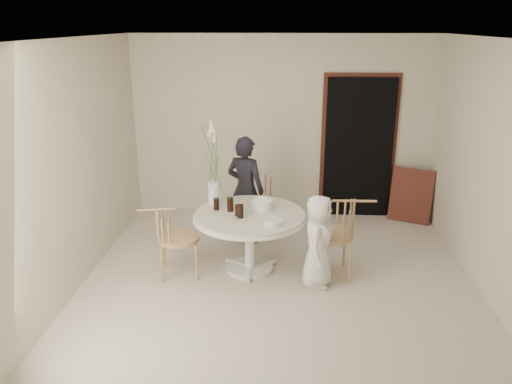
# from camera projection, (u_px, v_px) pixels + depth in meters

# --- Properties ---
(ground) EXTENTS (4.50, 4.50, 0.00)m
(ground) POSITION_uv_depth(u_px,v_px,m) (278.00, 280.00, 5.81)
(ground) COLOR beige
(ground) RESTS_ON ground
(room_shell) EXTENTS (4.50, 4.50, 4.50)m
(room_shell) POSITION_uv_depth(u_px,v_px,m) (281.00, 144.00, 5.28)
(room_shell) COLOR white
(room_shell) RESTS_ON ground
(doorway) EXTENTS (1.00, 0.10, 2.10)m
(doorway) POSITION_uv_depth(u_px,v_px,m) (358.00, 149.00, 7.47)
(doorway) COLOR black
(doorway) RESTS_ON ground
(door_trim) EXTENTS (1.12, 0.03, 2.22)m
(door_trim) POSITION_uv_depth(u_px,v_px,m) (358.00, 144.00, 7.49)
(door_trim) COLOR #5E2C20
(door_trim) RESTS_ON ground
(table) EXTENTS (1.33, 1.33, 0.73)m
(table) POSITION_uv_depth(u_px,v_px,m) (250.00, 222.00, 5.87)
(table) COLOR silver
(table) RESTS_ON ground
(picture_frame) EXTENTS (0.63, 0.41, 0.80)m
(picture_frame) POSITION_uv_depth(u_px,v_px,m) (411.00, 196.00, 7.41)
(picture_frame) COLOR #5E2C20
(picture_frame) RESTS_ON ground
(chair_far) EXTENTS (0.60, 0.62, 0.88)m
(chair_far) POSITION_uv_depth(u_px,v_px,m) (255.00, 193.00, 7.03)
(chair_far) COLOR tan
(chair_far) RESTS_ON ground
(chair_right) EXTENTS (0.59, 0.55, 0.95)m
(chair_right) POSITION_uv_depth(u_px,v_px,m) (342.00, 226.00, 5.75)
(chair_right) COLOR tan
(chair_right) RESTS_ON ground
(chair_left) EXTENTS (0.56, 0.53, 0.85)m
(chair_left) POSITION_uv_depth(u_px,v_px,m) (168.00, 231.00, 5.78)
(chair_left) COLOR tan
(chair_left) RESTS_ON ground
(girl) EXTENTS (0.63, 0.53, 1.46)m
(girl) POSITION_uv_depth(u_px,v_px,m) (245.00, 190.00, 6.65)
(girl) COLOR black
(girl) RESTS_ON ground
(boy) EXTENTS (0.45, 0.59, 1.08)m
(boy) POSITION_uv_depth(u_px,v_px,m) (318.00, 241.00, 5.54)
(boy) COLOR white
(boy) RESTS_ON ground
(birthday_cake) EXTENTS (0.25, 0.25, 0.17)m
(birthday_cake) POSITION_uv_depth(u_px,v_px,m) (262.00, 205.00, 5.93)
(birthday_cake) COLOR white
(birthday_cake) RESTS_ON table
(cola_tumbler_a) EXTENTS (0.08, 0.08, 0.14)m
(cola_tumbler_a) POSITION_uv_depth(u_px,v_px,m) (238.00, 210.00, 5.73)
(cola_tumbler_a) COLOR black
(cola_tumbler_a) RESTS_ON table
(cola_tumbler_b) EXTENTS (0.09, 0.09, 0.16)m
(cola_tumbler_b) POSITION_uv_depth(u_px,v_px,m) (240.00, 211.00, 5.67)
(cola_tumbler_b) COLOR black
(cola_tumbler_b) RESTS_ON table
(cola_tumbler_c) EXTENTS (0.09, 0.09, 0.14)m
(cola_tumbler_c) POSITION_uv_depth(u_px,v_px,m) (216.00, 204.00, 5.92)
(cola_tumbler_c) COLOR black
(cola_tumbler_c) RESTS_ON table
(cola_tumbler_d) EXTENTS (0.09, 0.09, 0.17)m
(cola_tumbler_d) POSITION_uv_depth(u_px,v_px,m) (230.00, 204.00, 5.87)
(cola_tumbler_d) COLOR black
(cola_tumbler_d) RESTS_ON table
(plate_stack) EXTENTS (0.25, 0.25, 0.05)m
(plate_stack) POSITION_uv_depth(u_px,v_px,m) (273.00, 222.00, 5.50)
(plate_stack) COLOR silver
(plate_stack) RESTS_ON table
(flower_vase) EXTENTS (0.16, 0.16, 1.09)m
(flower_vase) POSITION_uv_depth(u_px,v_px,m) (214.00, 174.00, 6.00)
(flower_vase) COLOR silver
(flower_vase) RESTS_ON table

